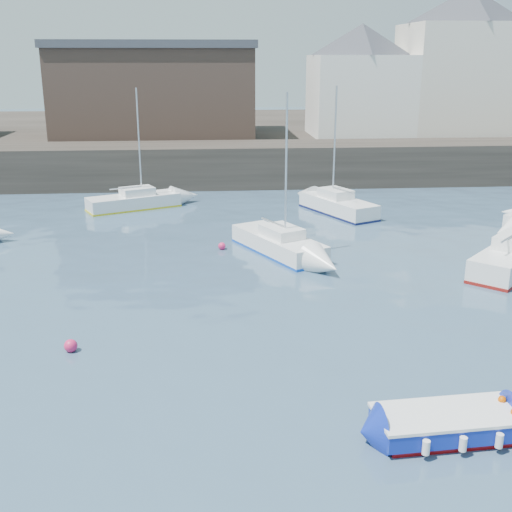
{
  "coord_description": "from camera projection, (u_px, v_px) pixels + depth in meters",
  "views": [
    {
      "loc": [
        -1.94,
        -12.63,
        9.22
      ],
      "look_at": [
        0.0,
        12.0,
        1.5
      ],
      "focal_mm": 45.0,
      "sensor_mm": 36.0,
      "label": 1
    }
  ],
  "objects": [
    {
      "name": "water",
      "position": [
        296.0,
        471.0,
        14.91
      ],
      "size": [
        220.0,
        220.0,
        0.0
      ],
      "primitive_type": "plane",
      "color": "#2D4760",
      "rests_on": "ground"
    },
    {
      "name": "quay_wall",
      "position": [
        232.0,
        164.0,
        47.77
      ],
      "size": [
        90.0,
        5.0,
        3.0
      ],
      "primitive_type": "cube",
      "color": "#28231E",
      "rests_on": "ground"
    },
    {
      "name": "land_strip",
      "position": [
        224.0,
        137.0,
        64.92
      ],
      "size": [
        90.0,
        32.0,
        2.8
      ],
      "primitive_type": "cube",
      "color": "#28231E",
      "rests_on": "ground"
    },
    {
      "name": "bldg_east_a",
      "position": [
        465.0,
        61.0,
        53.75
      ],
      "size": [
        13.36,
        13.36,
        11.8
      ],
      "color": "beige",
      "rests_on": "land_strip"
    },
    {
      "name": "bldg_east_d",
      "position": [
        360.0,
        79.0,
        53.03
      ],
      "size": [
        11.14,
        11.14,
        8.95
      ],
      "color": "white",
      "rests_on": "land_strip"
    },
    {
      "name": "warehouse",
      "position": [
        155.0,
        89.0,
        53.4
      ],
      "size": [
        16.4,
        10.4,
        7.6
      ],
      "color": "#3D2D26",
      "rests_on": "land_strip"
    },
    {
      "name": "blue_dinghy",
      "position": [
        447.0,
        423.0,
        16.12
      ],
      "size": [
        3.79,
        2.06,
        0.7
      ],
      "color": "maroon",
      "rests_on": "ground"
    },
    {
      "name": "sailboat_b",
      "position": [
        279.0,
        243.0,
        31.27
      ],
      "size": [
        4.37,
        6.2,
        7.68
      ],
      "color": "white",
      "rests_on": "ground"
    },
    {
      "name": "sailboat_c",
      "position": [
        511.0,
        258.0,
        28.63
      ],
      "size": [
        5.35,
        5.47,
        7.63
      ],
      "color": "white",
      "rests_on": "ground"
    },
    {
      "name": "sailboat_f",
      "position": [
        338.0,
        205.0,
        39.14
      ],
      "size": [
        4.18,
        6.05,
        7.57
      ],
      "color": "white",
      "rests_on": "ground"
    },
    {
      "name": "sailboat_h",
      "position": [
        134.0,
        201.0,
        40.39
      ],
      "size": [
        5.99,
        4.09,
        7.4
      ],
      "color": "white",
      "rests_on": "ground"
    },
    {
      "name": "buoy_near",
      "position": [
        71.0,
        351.0,
        20.94
      ],
      "size": [
        0.43,
        0.43,
        0.43
      ],
      "primitive_type": "sphere",
      "color": "#DA2159",
      "rests_on": "ground"
    },
    {
      "name": "buoy_far",
      "position": [
        222.0,
        249.0,
        31.98
      ],
      "size": [
        0.37,
        0.37,
        0.37
      ],
      "primitive_type": "sphere",
      "color": "#DA2159",
      "rests_on": "ground"
    }
  ]
}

